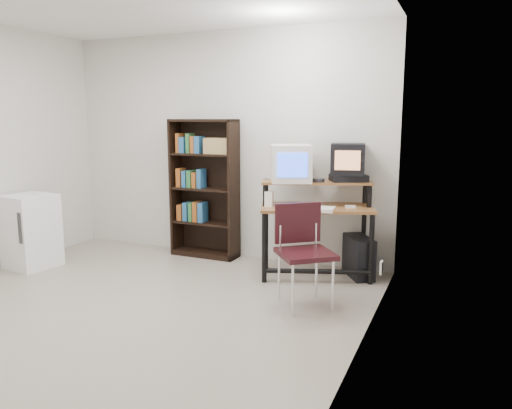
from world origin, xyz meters
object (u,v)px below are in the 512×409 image
at_px(crt_tv, 348,159).
at_px(computer_desk, 316,211).
at_px(bookshelf, 205,186).
at_px(mini_fridge, 31,231).
at_px(pc_tower, 359,257).
at_px(school_chair, 303,243).
at_px(crt_monitor, 290,163).

bearing_deg(crt_tv, computer_desk, -154.96).
bearing_deg(bookshelf, crt_tv, 0.19).
bearing_deg(mini_fridge, bookshelf, 45.81).
bearing_deg(pc_tower, computer_desk, 164.57).
bearing_deg(school_chair, mini_fridge, 143.28).
height_order(computer_desk, pc_tower, computer_desk).
relative_size(pc_tower, school_chair, 0.51).
height_order(crt_tv, school_chair, crt_tv).
height_order(crt_tv, mini_fridge, crt_tv).
relative_size(computer_desk, crt_monitor, 2.35).
height_order(bookshelf, mini_fridge, bookshelf).
height_order(crt_monitor, mini_fridge, crt_monitor).
bearing_deg(crt_tv, mini_fridge, -173.13).
relative_size(computer_desk, bookshelf, 0.78).
xyz_separation_m(computer_desk, crt_tv, (0.26, 0.20, 0.53)).
bearing_deg(school_chair, bookshelf, 106.81).
xyz_separation_m(computer_desk, crt_monitor, (-0.29, 0.00, 0.48)).
xyz_separation_m(computer_desk, pc_tower, (0.43, 0.13, -0.47)).
xyz_separation_m(crt_monitor, crt_tv, (0.55, 0.20, 0.05)).
relative_size(bookshelf, mini_fridge, 2.01).
bearing_deg(pc_tower, school_chair, -140.06).
relative_size(computer_desk, pc_tower, 2.79).
distance_m(crt_monitor, mini_fridge, 2.93).
bearing_deg(pc_tower, crt_tv, 124.18).
relative_size(crt_tv, pc_tower, 0.89).
bearing_deg(bookshelf, crt_monitor, -10.34).
height_order(pc_tower, mini_fridge, mini_fridge).
bearing_deg(crt_tv, pc_tower, -35.81).
distance_m(crt_tv, bookshelf, 1.72).
distance_m(computer_desk, crt_monitor, 0.56).
distance_m(bookshelf, mini_fridge, 1.98).
relative_size(crt_tv, bookshelf, 0.25).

